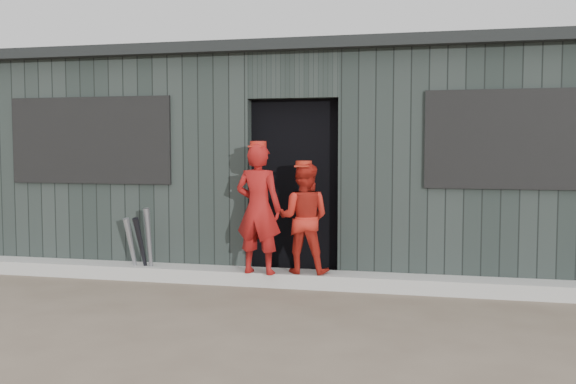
% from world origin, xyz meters
% --- Properties ---
extents(ground, '(80.00, 80.00, 0.00)m').
position_xyz_m(ground, '(0.00, 0.00, 0.00)').
color(ground, brown).
rests_on(ground, ground).
extents(curb, '(8.00, 0.36, 0.15)m').
position_xyz_m(curb, '(0.00, 1.82, 0.07)').
color(curb, '#A8A8A3').
rests_on(curb, ground).
extents(bat_left, '(0.13, 0.25, 0.70)m').
position_xyz_m(bat_left, '(-1.77, 1.74, 0.35)').
color(bat_left, gray).
rests_on(bat_left, ground).
extents(bat_mid, '(0.08, 0.18, 0.81)m').
position_xyz_m(bat_mid, '(-1.56, 1.74, 0.40)').
color(bat_mid, gray).
rests_on(bat_mid, ground).
extents(bat_right, '(0.09, 0.33, 0.71)m').
position_xyz_m(bat_right, '(-1.64, 1.71, 0.36)').
color(bat_right, black).
rests_on(bat_right, ground).
extents(player_red_left, '(0.53, 0.39, 1.36)m').
position_xyz_m(player_red_left, '(-0.28, 1.65, 0.83)').
color(player_red_left, maroon).
rests_on(player_red_left, curb).
extents(player_red_right, '(0.56, 0.44, 1.16)m').
position_xyz_m(player_red_right, '(0.17, 1.80, 0.73)').
color(player_red_right, '#B22016').
rests_on(player_red_right, curb).
extents(player_grey_back, '(0.55, 0.37, 1.10)m').
position_xyz_m(player_grey_back, '(0.63, 2.31, 0.55)').
color(player_grey_back, '#B7B7B7').
rests_on(player_grey_back, ground).
extents(dugout, '(8.30, 3.30, 2.62)m').
position_xyz_m(dugout, '(-0.00, 3.50, 1.29)').
color(dugout, black).
rests_on(dugout, ground).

